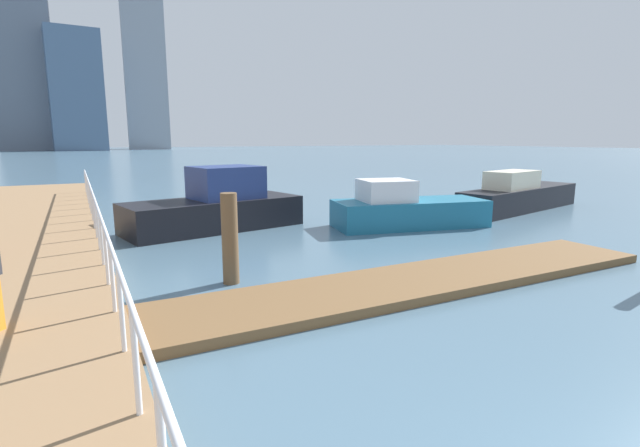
% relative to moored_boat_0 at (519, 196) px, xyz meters
% --- Properties ---
extents(ground_plane, '(300.00, 300.00, 0.00)m').
position_rel_moored_boat_0_xyz_m(ground_plane, '(-12.75, 7.00, -0.61)').
color(ground_plane, slate).
extents(floating_dock, '(11.86, 2.00, 0.18)m').
position_rel_moored_boat_0_xyz_m(floating_dock, '(-10.32, -6.14, -0.52)').
color(floating_dock, brown).
rests_on(floating_dock, ground_plane).
extents(boardwalk_railing, '(0.06, 29.79, 1.08)m').
position_rel_moored_boat_0_xyz_m(boardwalk_railing, '(-15.90, -3.04, 0.61)').
color(boardwalk_railing, white).
rests_on(boardwalk_railing, boardwalk).
extents(dock_piling_0, '(0.33, 0.33, 1.88)m').
position_rel_moored_boat_0_xyz_m(dock_piling_0, '(-13.58, -4.21, 0.32)').
color(dock_piling_0, brown).
rests_on(dock_piling_0, ground_plane).
extents(moored_boat_0, '(7.48, 3.19, 1.67)m').
position_rel_moored_boat_0_xyz_m(moored_boat_0, '(0.00, 0.00, 0.00)').
color(moored_boat_0, black).
rests_on(moored_boat_0, ground_plane).
extents(moored_boat_2, '(5.41, 2.94, 1.61)m').
position_rel_moored_boat_0_xyz_m(moored_boat_2, '(-6.46, -0.80, -0.03)').
color(moored_boat_2, '#1E6B8C').
rests_on(moored_boat_2, ground_plane).
extents(moored_boat_4, '(6.01, 3.23, 2.05)m').
position_rel_moored_boat_0_xyz_m(moored_boat_4, '(-12.23, 1.77, 0.13)').
color(moored_boat_4, black).
rests_on(moored_boat_4, ground_plane).
extents(skyline_tower_1, '(12.68, 6.94, 66.79)m').
position_rel_moored_boat_0_xyz_m(skyline_tower_1, '(-25.35, 121.66, 32.78)').
color(skyline_tower_1, slate).
rests_on(skyline_tower_1, ground_plane).
extents(skyline_tower_2, '(12.49, 12.17, 28.28)m').
position_rel_moored_boat_0_xyz_m(skyline_tower_2, '(-14.87, 117.76, 13.53)').
color(skyline_tower_2, slate).
rests_on(skyline_tower_2, ground_plane).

